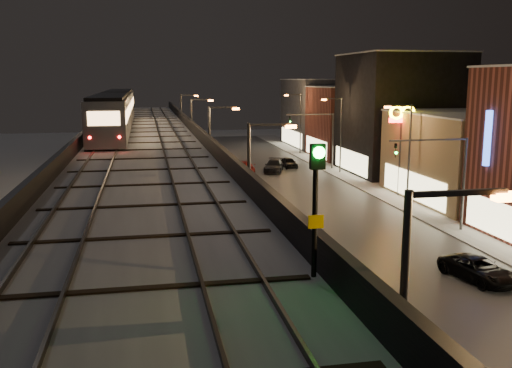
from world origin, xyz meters
TOP-DOWN VIEW (x-y plane):
  - road_surface at (7.50, 35.00)m, footprint 17.00×120.00m
  - sidewalk_right at (17.50, 35.00)m, footprint 4.00×120.00m
  - under_viaduct_pavement at (-6.00, 35.00)m, footprint 11.00×120.00m
  - elevated_viaduct at (-6.00, 31.84)m, footprint 9.00×100.00m
  - viaduct_trackbed at (-6.01, 31.97)m, footprint 8.40×100.00m
  - viaduct_parapet_streetside at (-1.65, 32.00)m, footprint 0.30×100.00m
  - viaduct_parapet_far at (-10.35, 32.00)m, footprint 0.30×100.00m
  - building_c at (23.99, 32.00)m, footprint 12.20×15.20m
  - building_d at (23.99, 48.00)m, footprint 12.20×13.20m
  - building_e at (23.99, 62.00)m, footprint 12.20×12.20m
  - building_f at (23.99, 76.00)m, footprint 12.20×16.20m
  - streetlight_left_0 at (-0.43, -5.00)m, footprint 2.57×0.28m
  - streetlight_left_1 at (-0.43, 13.00)m, footprint 2.57×0.28m
  - streetlight_left_2 at (-0.43, 31.00)m, footprint 2.57×0.28m
  - streetlight_right_2 at (16.73, 31.00)m, footprint 2.56×0.28m
  - streetlight_left_3 at (-0.43, 49.00)m, footprint 2.57×0.28m
  - streetlight_right_3 at (16.73, 49.00)m, footprint 2.56×0.28m
  - streetlight_left_4 at (-0.43, 67.00)m, footprint 2.57×0.28m
  - streetlight_right_4 at (16.73, 67.00)m, footprint 2.56×0.28m
  - traffic_light_rig_a at (15.84, 22.00)m, footprint 6.10×0.34m
  - traffic_light_rig_b at (15.84, 52.00)m, footprint 6.10×0.34m
  - subway_train at (-8.50, 40.02)m, footprint 2.81×34.06m
  - rail_signal at (-2.10, -3.24)m, footprint 0.37×0.44m
  - car_taxi at (2.58, 8.46)m, footprint 2.59×4.71m
  - car_near_white at (4.29, 22.21)m, footprint 2.76×4.46m
  - car_mid_silver at (2.73, 24.56)m, footprint 3.05×5.18m
  - car_mid_dark at (5.65, 51.23)m, footprint 2.14×5.08m
  - car_far_white at (2.54, 63.47)m, footprint 2.62×4.18m
  - car_onc_dark at (12.16, 12.06)m, footprint 3.13×5.06m
  - car_onc_white at (9.33, 51.10)m, footprint 3.61×5.50m
  - car_onc_red at (11.90, 53.95)m, footprint 1.78×3.97m
  - sign_mcdonalds at (18.00, 34.90)m, footprint 2.59×0.31m
  - sign_carwash at (18.50, 20.79)m, footprint 1.74×0.35m

SIDE VIEW (x-z plane):
  - road_surface at x=7.50m, z-range 0.00..0.06m
  - under_viaduct_pavement at x=-6.00m, z-range 0.00..0.06m
  - sidewalk_right at x=17.50m, z-range 0.00..0.14m
  - car_onc_dark at x=12.16m, z-range 0.00..1.31m
  - car_onc_red at x=11.90m, z-range 0.00..1.32m
  - car_far_white at x=2.54m, z-range 0.00..1.33m
  - car_mid_silver at x=2.73m, z-range 0.00..1.35m
  - car_near_white at x=4.29m, z-range 0.00..1.39m
  - car_mid_dark at x=5.65m, z-range 0.00..1.46m
  - car_onc_white at x=9.33m, z-range 0.00..1.48m
  - car_taxi at x=2.58m, z-range 0.00..1.52m
  - building_c at x=23.99m, z-range 0.00..8.16m
  - traffic_light_rig_a at x=15.84m, z-range 1.00..8.00m
  - traffic_light_rig_b at x=15.84m, z-range 1.00..8.00m
  - building_e at x=23.99m, z-range 0.00..10.16m
  - streetlight_left_0 at x=-0.43m, z-range 0.74..9.74m
  - streetlight_left_1 at x=-0.43m, z-range 0.74..9.74m
  - streetlight_left_2 at x=-0.43m, z-range 0.74..9.74m
  - streetlight_right_2 at x=16.73m, z-range 0.74..9.74m
  - streetlight_left_3 at x=-0.43m, z-range 0.74..9.74m
  - streetlight_right_3 at x=16.73m, z-range 0.74..9.74m
  - streetlight_left_4 at x=-0.43m, z-range 0.74..9.74m
  - streetlight_right_4 at x=16.73m, z-range 0.74..9.74m
  - building_f at x=23.99m, z-range 0.00..11.16m
  - elevated_viaduct at x=-6.00m, z-range 2.47..8.77m
  - viaduct_trackbed at x=-6.01m, z-range 6.23..6.55m
  - sign_carwash at x=18.50m, z-range 1.90..10.94m
  - viaduct_parapet_streetside at x=-1.65m, z-range 6.30..7.40m
  - viaduct_parapet_far at x=-10.35m, z-range 6.30..7.40m
  - sign_mcdonalds at x=18.00m, z-range 2.57..11.34m
  - building_d at x=23.99m, z-range 0.00..14.16m
  - subway_train at x=-8.50m, z-range 6.61..9.97m
  - rail_signal at x=-2.10m, z-range 7.28..10.44m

